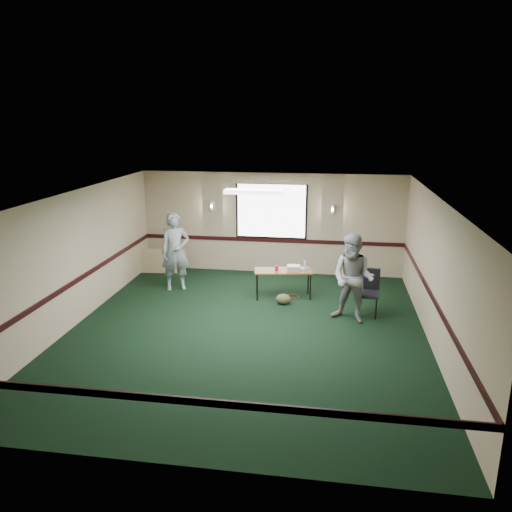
# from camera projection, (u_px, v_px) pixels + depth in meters

# --- Properties ---
(ground) EXTENTS (8.00, 8.00, 0.00)m
(ground) POSITION_uv_depth(u_px,v_px,m) (246.00, 332.00, 9.88)
(ground) COLOR black
(ground) RESTS_ON ground
(room_shell) EXTENTS (8.00, 8.02, 8.00)m
(room_shell) POSITION_uv_depth(u_px,v_px,m) (261.00, 231.00, 11.47)
(room_shell) COLOR #C4A68D
(room_shell) RESTS_ON ground
(folding_table) EXTENTS (1.41, 0.75, 0.67)m
(folding_table) POSITION_uv_depth(u_px,v_px,m) (283.00, 272.00, 11.61)
(folding_table) COLOR brown
(folding_table) RESTS_ON ground
(projector) EXTENTS (0.32, 0.27, 0.10)m
(projector) POSITION_uv_depth(u_px,v_px,m) (294.00, 268.00, 11.61)
(projector) COLOR #9A9BA2
(projector) RESTS_ON folding_table
(game_console) EXTENTS (0.20, 0.17, 0.04)m
(game_console) POSITION_uv_depth(u_px,v_px,m) (303.00, 268.00, 11.64)
(game_console) COLOR white
(game_console) RESTS_ON folding_table
(red_cup) EXTENTS (0.08, 0.08, 0.12)m
(red_cup) POSITION_uv_depth(u_px,v_px,m) (277.00, 268.00, 11.53)
(red_cup) COLOR #B10B1F
(red_cup) RESTS_ON folding_table
(water_bottle) EXTENTS (0.06, 0.06, 0.22)m
(water_bottle) POSITION_uv_depth(u_px,v_px,m) (305.00, 266.00, 11.55)
(water_bottle) COLOR #84B6D8
(water_bottle) RESTS_ON folding_table
(duffel_bag) EXTENTS (0.34, 0.26, 0.24)m
(duffel_bag) POSITION_uv_depth(u_px,v_px,m) (283.00, 299.00, 11.31)
(duffel_bag) COLOR #464028
(duffel_bag) RESTS_ON ground
(cable_coil) EXTENTS (0.36, 0.36, 0.01)m
(cable_coil) POSITION_uv_depth(u_px,v_px,m) (293.00, 296.00, 11.81)
(cable_coil) COLOR #B83717
(cable_coil) RESTS_ON ground
(folded_table) EXTENTS (1.30, 0.33, 0.66)m
(folded_table) POSITION_uv_depth(u_px,v_px,m) (162.00, 261.00, 13.54)
(folded_table) COLOR tan
(folded_table) RESTS_ON ground
(conference_chair) EXTENTS (0.53, 0.55, 0.98)m
(conference_chair) POSITION_uv_depth(u_px,v_px,m) (368.00, 288.00, 10.67)
(conference_chair) COLOR black
(conference_chair) RESTS_ON ground
(person_left) EXTENTS (0.82, 0.70, 1.90)m
(person_left) POSITION_uv_depth(u_px,v_px,m) (175.00, 252.00, 12.09)
(person_left) COLOR #3E638A
(person_left) RESTS_ON ground
(person_right) EXTENTS (1.09, 0.98, 1.85)m
(person_right) POSITION_uv_depth(u_px,v_px,m) (353.00, 279.00, 10.17)
(person_right) COLOR #7AA0BD
(person_right) RESTS_ON ground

